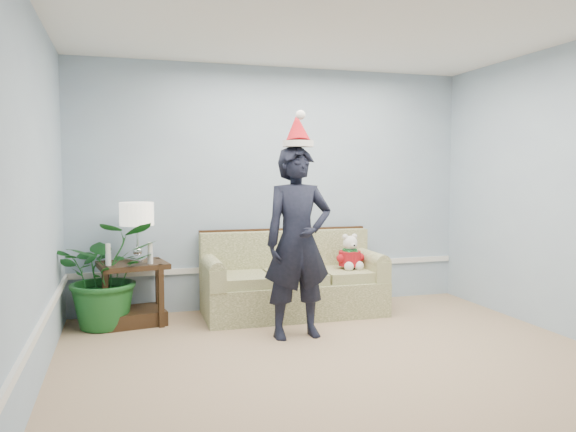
# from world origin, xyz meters

# --- Properties ---
(room_shell) EXTENTS (4.54, 5.04, 2.74)m
(room_shell) POSITION_xyz_m (0.00, 0.00, 1.35)
(room_shell) COLOR tan
(room_shell) RESTS_ON ground
(wainscot_trim) EXTENTS (4.49, 4.99, 0.06)m
(wainscot_trim) POSITION_xyz_m (-1.18, 1.18, 0.45)
(wainscot_trim) COLOR white
(wainscot_trim) RESTS_ON room_shell
(sofa) EXTENTS (1.92, 0.84, 0.90)m
(sofa) POSITION_xyz_m (0.07, 2.10, 0.32)
(sofa) COLOR #555D2C
(sofa) RESTS_ON room_shell
(side_table) EXTENTS (0.73, 0.64, 0.62)m
(side_table) POSITION_xyz_m (-1.58, 2.13, 0.24)
(side_table) COLOR #342013
(side_table) RESTS_ON room_shell
(table_lamp) EXTENTS (0.34, 0.34, 0.60)m
(table_lamp) POSITION_xyz_m (-1.53, 2.17, 1.08)
(table_lamp) COLOR silver
(table_lamp) RESTS_ON side_table
(candle_pair) EXTENTS (0.45, 0.05, 0.21)m
(candle_pair) POSITION_xyz_m (-1.61, 1.99, 0.72)
(candle_pair) COLOR silver
(candle_pair) RESTS_ON side_table
(houseplant) EXTENTS (1.04, 0.93, 1.06)m
(houseplant) POSITION_xyz_m (-1.83, 2.08, 0.53)
(houseplant) COLOR #1A5621
(houseplant) RESTS_ON room_shell
(man) EXTENTS (0.66, 0.45, 1.76)m
(man) POSITION_xyz_m (-0.13, 1.24, 0.88)
(man) COLOR black
(man) RESTS_ON room_shell
(santa_hat) EXTENTS (0.32, 0.35, 0.33)m
(santa_hat) POSITION_xyz_m (-0.13, 1.26, 1.89)
(santa_hat) COLOR white
(santa_hat) RESTS_ON man
(teddy_bear) EXTENTS (0.26, 0.28, 0.39)m
(teddy_bear) POSITION_xyz_m (0.70, 1.99, 0.61)
(teddy_bear) COLOR white
(teddy_bear) RESTS_ON sofa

